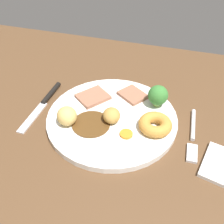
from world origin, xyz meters
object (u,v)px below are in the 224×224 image
Objects in this scene: dinner_plate at (112,118)px; meat_slice_under at (93,97)px; fork at (193,135)px; meat_slice_main at (133,95)px; broccoli_floret at (158,95)px; knife at (45,101)px; yorkshire_pudding at (155,124)px; roast_potato_right at (111,115)px; carrot_coin_front at (126,134)px; roast_potato_left at (67,116)px.

dinner_plate is 7.83cm from meat_slice_under.
meat_slice_under reaches higher than fork.
broccoli_floret reaches higher than meat_slice_main.
yorkshire_pudding is at bearing 84.81° from knife.
meat_slice_under is 1.69× the size of roast_potato_right.
carrot_coin_front is at bearing -71.30° from fork.
dinner_plate reaches higher than fork.
yorkshire_pudding is 8.10cm from broccoli_floret.
dinner_plate is at bearing -76.26° from roast_potato_right.
carrot_coin_front reaches higher than dinner_plate.
yorkshire_pudding reaches higher than meat_slice_main.
knife is (9.14, -6.17, -2.94)cm from roast_potato_left.
yorkshire_pudding reaches higher than carrot_coin_front.
meat_slice_main is 9.60cm from meat_slice_under.
knife is (17.89, -2.82, -2.54)cm from roast_potato_right.
meat_slice_main is 1.38× the size of roast_potato_left.
yorkshire_pudding is at bearing -168.29° from roast_potato_left.
meat_slice_main is 17.04cm from fork.
knife is (17.46, -1.07, -0.25)cm from dinner_plate.
dinner_plate is 2.91cm from roast_potato_right.
roast_potato_left is 1.10× the size of roast_potato_right.
meat_slice_under is 1.33× the size of broccoli_floret.
roast_potato_right reaches higher than meat_slice_main.
meat_slice_main is at bearing -120.33° from fork.
dinner_plate is at bearing 71.60° from meat_slice_main.
meat_slice_main reaches higher than carrot_coin_front.
yorkshire_pudding is at bearing 126.44° from meat_slice_main.
broccoli_floret is at bearing -143.45° from dinner_plate.
meat_slice_main is at bearing -14.72° from broccoli_floret.
roast_potato_left is (8.32, 5.09, 2.69)cm from dinner_plate.
dinner_plate reaches higher than knife.
knife is (21.98, -5.93, -1.21)cm from carrot_coin_front.
roast_potato_right reaches higher than knife.
roast_potato_left is 0.24× the size of knife.
roast_potato_right is 1.52× the size of carrot_coin_front.
meat_slice_main is 0.40× the size of fork.
broccoli_floret is (-8.40, -8.29, 1.19)cm from roast_potato_right.
roast_potato_right is (-0.43, 1.74, 2.29)cm from dinner_plate.
roast_potato_right is at bearing -159.05° from roast_potato_left.
roast_potato_left reaches higher than knife.
meat_slice_main is at bearing -82.07° from carrot_coin_front.
meat_slice_under is at bearing -41.43° from carrot_coin_front.
broccoli_floret reaches higher than yorkshire_pudding.
knife is (20.17, 7.08, -1.35)cm from meat_slice_main.
roast_potato_right reaches higher than dinner_plate.
fork is at bearing -169.81° from yorkshire_pudding.
fork is at bearing -168.75° from roast_potato_left.
carrot_coin_front is at bearing 138.57° from meat_slice_under.
roast_potato_left is at bearing 34.15° from broccoli_floret.
carrot_coin_front is 0.17× the size of fork.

